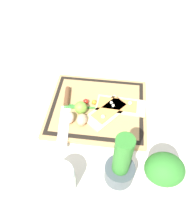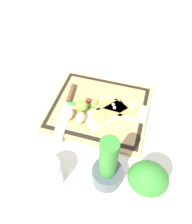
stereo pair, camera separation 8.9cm
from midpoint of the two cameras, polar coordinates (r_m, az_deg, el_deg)
ground_plane at (r=0.94m, az=3.46°, el=0.48°), size 6.00×6.00×0.00m
cutting_board at (r=0.93m, az=3.49°, el=0.86°), size 0.41×0.36×0.02m
pizza_slice_near at (r=0.92m, az=9.52°, el=0.79°), size 0.21×0.10×0.02m
pizza_slice_far at (r=0.90m, az=5.85°, el=-0.52°), size 0.19×0.20×0.02m
knife at (r=0.93m, az=-4.53°, el=2.52°), size 0.07×0.30×0.02m
egg_brown at (r=0.86m, az=-1.14°, el=-1.67°), size 0.04×0.05×0.04m
egg_pink at (r=0.88m, az=-4.34°, el=-0.77°), size 0.04×0.05×0.04m
lime at (r=0.89m, az=-0.97°, el=1.47°), size 0.05×0.05×0.05m
cherry_tomato_red at (r=0.93m, az=0.67°, el=2.89°), size 0.02×0.02×0.02m
cherry_tomato_yellow at (r=0.93m, az=2.82°, el=2.44°), size 0.02×0.02×0.02m
scallion_bunch at (r=0.92m, az=2.81°, el=0.93°), size 0.26×0.04×0.01m
herb_pot at (r=0.71m, az=6.68°, el=-14.77°), size 0.10×0.10×0.24m
sauce_jar at (r=0.75m, az=-8.97°, el=-15.81°), size 0.10×0.10×0.10m
herb_glass at (r=0.67m, az=16.71°, el=-17.68°), size 0.11×0.10×0.20m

